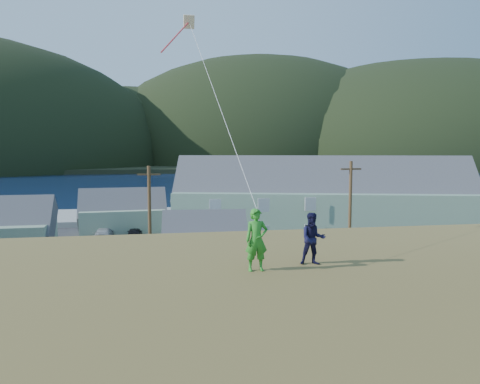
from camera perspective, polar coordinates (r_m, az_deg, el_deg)
name	(u,v)px	position (r m, az deg, el deg)	size (l,w,h in m)	color
ground	(167,304)	(33.39, -8.93, -13.38)	(900.00, 900.00, 0.00)	#0A1638
grass_strip	(167,314)	(31.49, -8.87, -14.46)	(110.00, 8.00, 0.10)	#4C3D19
waterfront_lot	(164,251)	(49.79, -9.25, -7.07)	(72.00, 36.00, 0.12)	#28282B
wharf	(122,217)	(72.59, -14.20, -2.96)	(26.00, 14.00, 0.90)	gray
far_shore	(159,162)	(361.78, -9.79, 3.68)	(900.00, 320.00, 2.00)	black
far_hills	(214,162)	(313.22, -3.24, 3.69)	(760.00, 265.00, 143.00)	black
lodge	(322,202)	(54.81, 9.97, -1.16)	(35.09, 17.50, 11.89)	gray
shed_white	(205,240)	(42.83, -4.32, -5.91)	(7.98, 5.61, 6.08)	silver
shed_palegreen_far	(123,213)	(59.53, -14.06, -2.55)	(10.88, 6.69, 7.05)	gray
utility_poles	(131,231)	(33.70, -13.15, -4.63)	(33.45, 0.24, 9.90)	#47331E
parked_cars	(95,239)	(53.67, -17.31, -5.50)	(25.01, 12.63, 1.50)	gray
kite_flyer_green	(256,240)	(13.28, 2.02, -5.85)	(0.65, 0.42, 1.77)	#278424
kite_flyer_navy	(313,239)	(14.15, 8.87, -5.66)	(0.76, 0.59, 1.56)	black
kite_rig	(188,26)	(20.79, -6.38, 19.45)	(1.31, 4.07, 10.51)	beige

